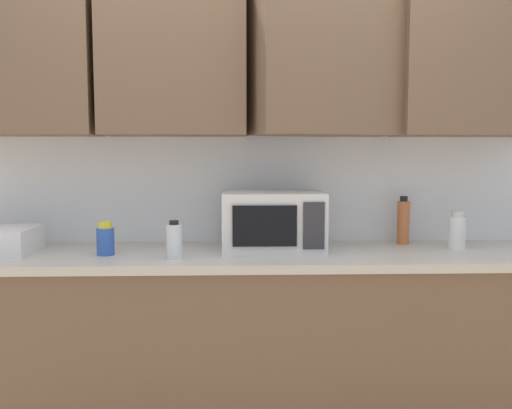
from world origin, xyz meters
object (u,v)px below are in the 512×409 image
Objects in this scene: microwave at (273,221)px; bottle_blue_cleaner at (105,239)px; bottle_clear_tall at (174,241)px; bottle_white_jar at (457,231)px; bottle_spice_jar at (403,222)px.

microwave reaches higher than bottle_blue_cleaner.
bottle_white_jar reaches higher than bottle_clear_tall.
microwave is 0.69m from bottle_spice_jar.
bottle_spice_jar reaches higher than bottle_white_jar.
bottle_spice_jar is (1.13, 0.35, 0.04)m from bottle_clear_tall.
bottle_spice_jar reaches higher than bottle_clear_tall.
bottle_white_jar is 0.26m from bottle_spice_jar.
microwave reaches higher than bottle_white_jar.
bottle_spice_jar is at bearing 17.45° from bottle_clear_tall.
bottle_blue_cleaner is at bearing -176.24° from bottle_white_jar.
bottle_clear_tall is 1.11× the size of bottle_blue_cleaner.
bottle_blue_cleaner is 1.48m from bottle_spice_jar.
bottle_clear_tall is at bearing -154.83° from microwave.
bottle_spice_jar is at bearing 11.94° from microwave.
bottle_white_jar reaches higher than bottle_blue_cleaner.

